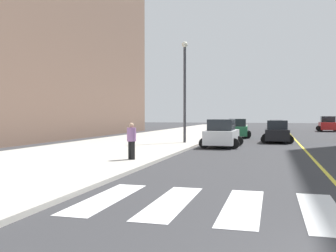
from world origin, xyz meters
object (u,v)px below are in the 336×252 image
object	(u,v)px
car_gray_nearest	(276,127)
car_white_sixth	(222,134)
car_black_third	(277,132)
car_green_fifth	(238,129)
car_red_seventh	(328,124)
street_lamp	(185,83)
pedestrian_walking_west	(132,139)

from	to	relation	value
car_gray_nearest	car_white_sixth	size ratio (longest dim) A/B	0.86
car_black_third	car_gray_nearest	bearing A→B (deg)	90.00
car_green_fifth	car_white_sixth	world-z (taller)	car_white_sixth
car_black_third	car_red_seventh	xyz separation A→B (m)	(6.99, 24.42, 0.13)
car_black_third	car_white_sixth	bearing A→B (deg)	-123.84
car_black_third	car_red_seventh	distance (m)	25.40
car_red_seventh	car_gray_nearest	bearing A→B (deg)	53.14
car_red_seventh	street_lamp	size ratio (longest dim) A/B	0.62
car_white_sixth	pedestrian_walking_west	distance (m)	10.34
car_green_fifth	street_lamp	world-z (taller)	street_lamp
car_green_fifth	pedestrian_walking_west	bearing A→B (deg)	-100.98
pedestrian_walking_west	car_red_seventh	bearing A→B (deg)	97.13
car_white_sixth	car_red_seventh	distance (m)	31.88
car_white_sixth	street_lamp	world-z (taller)	street_lamp
car_gray_nearest	car_black_third	size ratio (longest dim) A/B	0.93
car_red_seventh	pedestrian_walking_west	xyz separation A→B (m)	(-13.76, -39.90, 0.13)
car_white_sixth	car_red_seventh	world-z (taller)	car_red_seventh
car_gray_nearest	car_green_fifth	xyz separation A→B (m)	(-3.77, -9.89, 0.10)
car_red_seventh	street_lamp	world-z (taller)	street_lamp
car_gray_nearest	car_red_seventh	xyz separation A→B (m)	(6.91, 8.48, 0.20)
car_white_sixth	car_red_seventh	size ratio (longest dim) A/B	0.92
car_green_fifth	street_lamp	distance (m)	11.05
car_white_sixth	pedestrian_walking_west	xyz separation A→B (m)	(-2.99, -9.90, 0.19)
car_white_sixth	car_red_seventh	bearing A→B (deg)	71.32
car_gray_nearest	car_red_seventh	distance (m)	10.94
car_gray_nearest	car_white_sixth	xyz separation A→B (m)	(-3.86, -21.53, 0.13)
car_gray_nearest	car_green_fifth	distance (m)	10.58
car_gray_nearest	car_black_third	distance (m)	15.94
car_red_seventh	pedestrian_walking_west	size ratio (longest dim) A/B	2.75
car_white_sixth	street_lamp	size ratio (longest dim) A/B	0.57
car_green_fifth	car_red_seventh	distance (m)	21.24
car_white_sixth	pedestrian_walking_west	world-z (taller)	car_white_sixth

